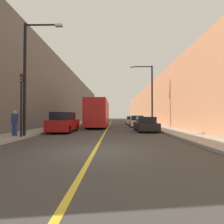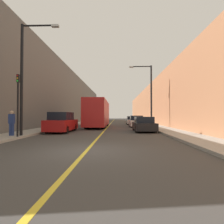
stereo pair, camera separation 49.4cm
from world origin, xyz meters
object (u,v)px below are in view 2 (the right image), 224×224
car_right_far (132,121)px  street_lamp_right (149,92)px  parked_suv_left (62,123)px  pedestrian (12,123)px  car_right_near (144,125)px  street_lamp_left (25,72)px  traffic_light (18,103)px  car_right_mid (136,122)px  bus (98,113)px

car_right_far → street_lamp_right: street_lamp_right is taller
parked_suv_left → street_lamp_right: size_ratio=0.65×
street_lamp_right → pedestrian: (-11.13, -8.96, -3.34)m
car_right_near → street_lamp_left: 11.20m
traffic_light → pedestrian: bearing=144.4°
parked_suv_left → street_lamp_right: bearing=27.1°
traffic_light → car_right_near: bearing=32.5°
parked_suv_left → car_right_near: 7.86m
car_right_mid → pedestrian: pedestrian is taller
car_right_near → traffic_light: traffic_light is taller
bus → car_right_mid: size_ratio=2.42×
street_lamp_left → bus: bearing=71.8°
parked_suv_left → pedestrian: 4.85m
street_lamp_left → traffic_light: (-0.13, -0.60, -2.21)m
car_right_near → street_lamp_left: (-9.06, -5.26, 3.97)m
car_right_far → traffic_light: 21.81m
parked_suv_left → pedestrian: (-2.12, -4.36, 0.19)m
bus → car_right_mid: (5.20, 0.31, -1.17)m
parked_suv_left → street_lamp_right: (9.01, 4.61, 3.53)m
parked_suv_left → pedestrian: size_ratio=2.74×
car_right_near → parked_suv_left: bearing=-172.8°
pedestrian → car_right_near: bearing=28.3°
bus → street_lamp_left: (-3.83, -11.68, 2.75)m
car_right_near → traffic_light: (-9.19, -5.86, 1.76)m
bus → parked_suv_left: (-2.57, -7.40, -1.01)m
street_lamp_left → car_right_far: bearing=64.8°
parked_suv_left → bus: bearing=70.9°
car_right_mid → street_lamp_left: (-9.03, -11.98, 3.93)m
car_right_near → street_lamp_right: 5.35m
parked_suv_left → car_right_mid: 10.94m
bus → parked_suv_left: bearing=-109.1°
bus → street_lamp_left: size_ratio=1.34×
bus → car_right_near: bus is taller
car_right_near → car_right_far: (-0.05, 13.86, 0.00)m
car_right_mid → pedestrian: 15.60m
car_right_mid → car_right_far: 7.13m
traffic_light → car_right_mid: bearing=53.9°
pedestrian → car_right_mid: bearing=50.7°
parked_suv_left → traffic_light: (-1.40, -4.88, 1.55)m
parked_suv_left → street_lamp_right: 10.71m
street_lamp_right → pedestrian: street_lamp_right is taller
street_lamp_left → street_lamp_right: bearing=40.9°
car_right_far → pedestrian: 21.59m
bus → street_lamp_right: (6.44, -2.79, 2.52)m
bus → parked_suv_left: bus is taller
traffic_light → car_right_far: bearing=65.1°
car_right_far → traffic_light: (-9.14, -19.72, 1.76)m
parked_suv_left → car_right_near: parked_suv_left is taller
car_right_near → pedestrian: size_ratio=2.63×
car_right_mid → street_lamp_right: (1.24, -3.10, 3.69)m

